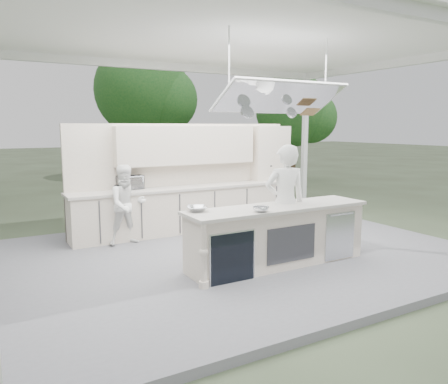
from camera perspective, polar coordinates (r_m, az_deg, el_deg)
ground at (r=7.81m, az=1.74°, el=-8.68°), size 90.00×90.00×0.00m
stage_deck at (r=7.79m, az=1.75°, el=-8.26°), size 8.00×6.00×0.12m
tent at (r=7.58m, az=1.95°, el=19.18°), size 8.20×6.20×3.86m
demo_island at (r=7.01m, az=6.92°, el=-5.68°), size 3.10×0.79×0.95m
back_counter at (r=9.29m, az=-4.35°, el=-2.10°), size 5.08×0.72×0.95m
back_wall_unit at (r=9.55m, az=-2.55°, el=4.12°), size 5.05×0.48×2.25m
tree_cluster at (r=16.59m, az=-16.95°, el=11.57°), size 19.55×9.40×5.85m
head_chef at (r=7.26m, az=7.97°, el=-1.36°), size 0.79×0.62×1.91m
sous_chef at (r=8.33m, az=-12.54°, el=-1.63°), size 0.77×0.62×1.50m
toaster_oven at (r=8.91m, az=-12.24°, el=1.24°), size 0.55×0.41×0.28m
bowl_large at (r=6.47m, az=-3.55°, el=-2.20°), size 0.39×0.39×0.08m
bowl_small at (r=6.44m, az=4.84°, el=-2.26°), size 0.28×0.28×0.08m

